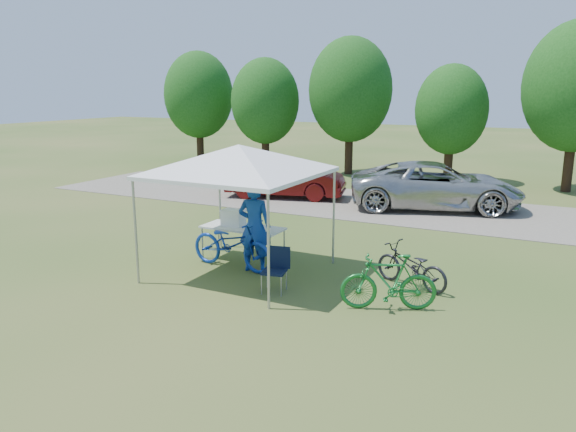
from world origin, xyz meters
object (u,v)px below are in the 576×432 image
object	(u,v)px
folding_table	(243,229)
bike_green	(388,282)
bike_dark	(411,266)
bike_blue	(232,244)
cyclist	(255,226)
folding_chair	(276,265)
minivan	(436,185)
sedan	(284,178)
cooler	(233,218)

from	to	relation	value
folding_table	bike_green	bearing A→B (deg)	-19.85
bike_dark	bike_blue	bearing A→B (deg)	-60.55
bike_green	bike_blue	bearing A→B (deg)	-124.72
bike_blue	bike_dark	bearing A→B (deg)	-76.29
cyclist	bike_dark	size ratio (longest dim) A/B	1.20
folding_chair	bike_dark	size ratio (longest dim) A/B	0.53
minivan	sedan	bearing A→B (deg)	77.54
bike_blue	bike_green	size ratio (longest dim) A/B	1.22
sedan	cyclist	bearing A→B (deg)	-171.61
folding_chair	bike_blue	size ratio (longest dim) A/B	0.42
cyclist	minivan	xyz separation A→B (m)	(2.05, 8.12, -0.20)
bike_green	sedan	distance (m)	10.63
cooler	sedan	xyz separation A→B (m)	(-2.32, 7.09, -0.23)
folding_table	cooler	distance (m)	0.34
cooler	cyclist	bearing A→B (deg)	-32.34
folding_table	minivan	bearing A→B (deg)	70.40
cyclist	bike_green	xyz separation A→B (m)	(3.20, -0.82, -0.47)
folding_chair	cyclist	distance (m)	1.40
folding_chair	minivan	size ratio (longest dim) A/B	0.16
bike_blue	bike_dark	xyz separation A→B (m)	(3.78, 0.57, -0.12)
cyclist	bike_dark	distance (m)	3.34
folding_table	folding_chair	world-z (taller)	folding_chair
bike_dark	sedan	world-z (taller)	sedan
folding_chair	folding_table	bearing A→B (deg)	126.45
bike_dark	sedan	xyz separation A→B (m)	(-6.47, 7.16, 0.30)
folding_table	sedan	world-z (taller)	sedan
cooler	bike_dark	xyz separation A→B (m)	(4.15, -0.07, -0.53)
bike_blue	minivan	world-z (taller)	minivan
folding_table	bike_dark	bearing A→B (deg)	-1.07
cyclist	sedan	world-z (taller)	cyclist
cooler	bike_blue	world-z (taller)	cooler
bike_green	bike_dark	xyz separation A→B (m)	(0.06, 1.31, -0.08)
folding_chair	bike_green	size ratio (longest dim) A/B	0.51
folding_chair	cooler	distance (m)	2.40
bike_green	bike_dark	distance (m)	1.32
cooler	folding_chair	bearing A→B (deg)	-37.38
bike_green	minivan	bearing A→B (deg)	163.91
cooler	minivan	bearing A→B (deg)	68.76
cooler	bike_dark	distance (m)	4.18
folding_table	minivan	distance (m)	8.02
minivan	sedan	world-z (taller)	minivan
minivan	bike_blue	bearing A→B (deg)	145.02
folding_table	bike_green	xyz separation A→B (m)	(3.84, -1.39, -0.22)
cooler	minivan	size ratio (longest dim) A/B	0.09
bike_dark	minivan	size ratio (longest dim) A/B	0.30
folding_chair	bike_green	distance (m)	2.21
bike_dark	cyclist	bearing A→B (deg)	-60.55
folding_table	bike_green	distance (m)	4.09
sedan	cooler	bearing A→B (deg)	-176.23
cooler	bike_green	size ratio (longest dim) A/B	0.30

